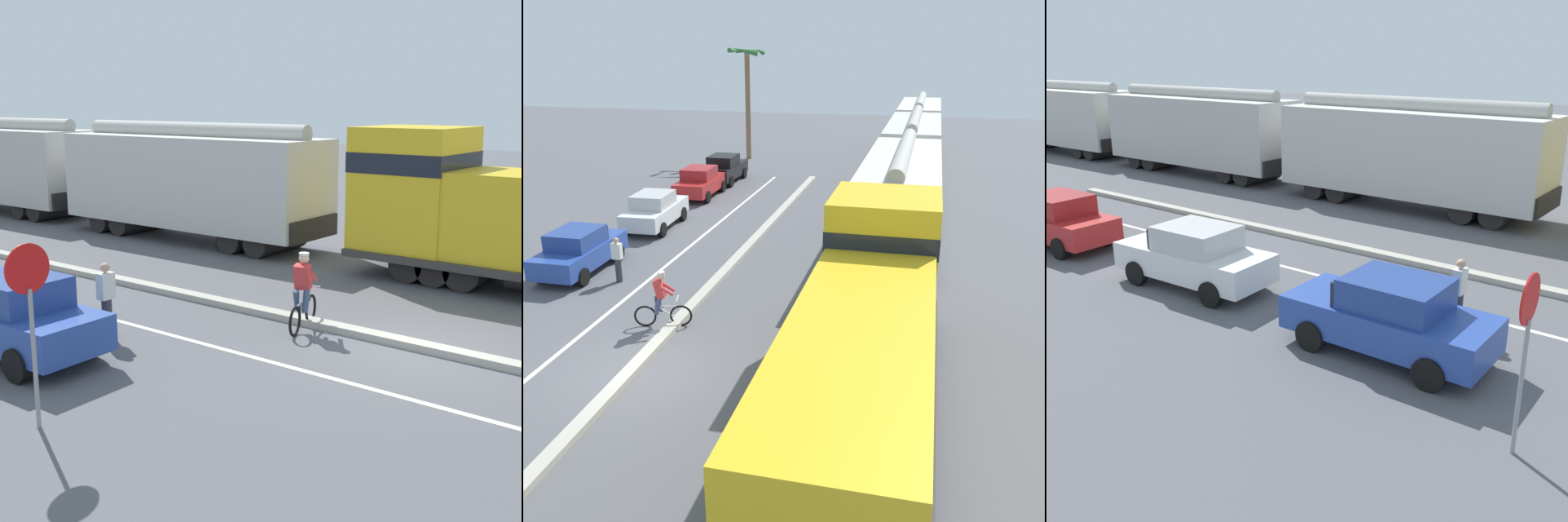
# 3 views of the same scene
# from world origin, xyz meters

# --- Properties ---
(ground_plane) EXTENTS (120.00, 120.00, 0.00)m
(ground_plane) POSITION_xyz_m (0.00, 0.00, 0.00)
(ground_plane) COLOR #56565B
(median_curb) EXTENTS (0.36, 36.00, 0.16)m
(median_curb) POSITION_xyz_m (0.00, 6.00, 0.08)
(median_curb) COLOR #B2AD9E
(median_curb) RESTS_ON ground
(lane_stripe) EXTENTS (0.14, 36.00, 0.01)m
(lane_stripe) POSITION_xyz_m (-2.40, 6.00, 0.00)
(lane_stripe) COLOR silver
(lane_stripe) RESTS_ON ground
(hopper_car_lead) EXTENTS (2.90, 10.60, 4.18)m
(hopper_car_lead) POSITION_xyz_m (5.95, 11.73, 2.08)
(hopper_car_lead) COLOR beige
(hopper_car_lead) RESTS_ON ground
(hopper_car_middle) EXTENTS (2.90, 10.60, 4.18)m
(hopper_car_middle) POSITION_xyz_m (5.95, 23.33, 2.08)
(hopper_car_middle) COLOR beige
(hopper_car_middle) RESTS_ON ground
(parked_car_blue) EXTENTS (1.89, 4.23, 1.62)m
(parked_car_blue) POSITION_xyz_m (-5.19, 6.16, 0.82)
(parked_car_blue) COLOR #28479E
(parked_car_blue) RESTS_ON ground
(cyclist) EXTENTS (1.67, 0.61, 1.71)m
(cyclist) POSITION_xyz_m (-0.35, 2.59, 0.82)
(cyclist) COLOR black
(cyclist) RESTS_ON ground
(stop_sign) EXTENTS (0.76, 0.08, 2.88)m
(stop_sign) POSITION_xyz_m (-6.86, 3.05, 2.02)
(stop_sign) COLOR gray
(stop_sign) RESTS_ON ground
(pedestrian_by_cars) EXTENTS (0.34, 0.22, 1.62)m
(pedestrian_by_cars) POSITION_xyz_m (-3.33, 5.55, 0.85)
(pedestrian_by_cars) COLOR #33333D
(pedestrian_by_cars) RESTS_ON ground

